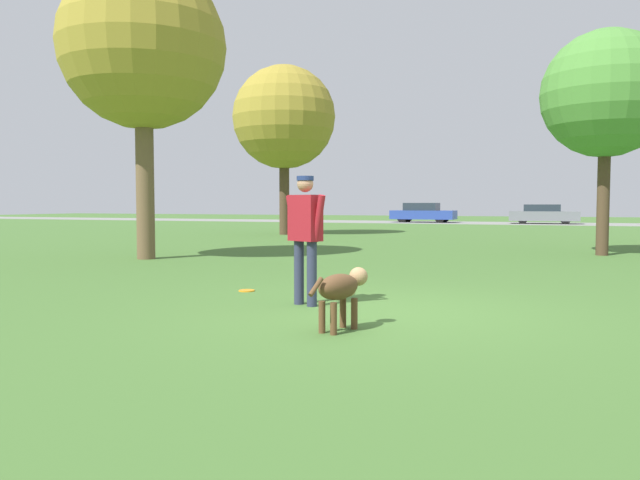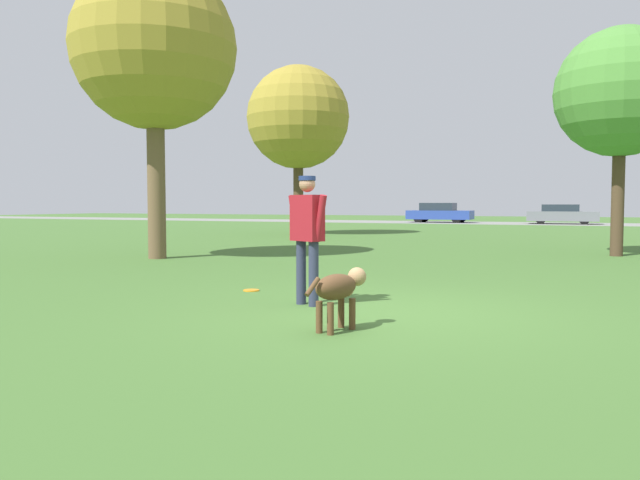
{
  "view_description": "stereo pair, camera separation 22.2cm",
  "coord_description": "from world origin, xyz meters",
  "views": [
    {
      "loc": [
        2.04,
        -7.32,
        1.32
      ],
      "look_at": [
        -0.59,
        -0.59,
        0.9
      ],
      "focal_mm": 35.0,
      "sensor_mm": 36.0,
      "label": 1
    },
    {
      "loc": [
        2.25,
        -7.24,
        1.32
      ],
      "look_at": [
        -0.59,
        -0.59,
        0.9
      ],
      "focal_mm": 35.0,
      "sensor_mm": 36.0,
      "label": 2
    }
  ],
  "objects": [
    {
      "name": "far_road_strip",
      "position": [
        0.0,
        36.11,
        0.01
      ],
      "size": [
        120.0,
        6.0,
        0.01
      ],
      "color": "gray",
      "rests_on": "ground_plane"
    },
    {
      "name": "tree_near_left",
      "position": [
        -7.25,
        5.0,
        4.99
      ],
      "size": [
        3.89,
        3.89,
        6.97
      ],
      "color": "brown",
      "rests_on": "ground_plane"
    },
    {
      "name": "tree_mid_center",
      "position": [
        2.98,
        10.12,
        4.07
      ],
      "size": [
        3.2,
        3.2,
        5.7
      ],
      "color": "#4C3826",
      "rests_on": "ground_plane"
    },
    {
      "name": "dog",
      "position": [
        -0.1,
        -1.24,
        0.44
      ],
      "size": [
        0.44,
        0.94,
        0.64
      ],
      "rotation": [
        0.0,
        0.0,
        1.28
      ],
      "color": "brown",
      "rests_on": "ground_plane"
    },
    {
      "name": "parked_car_grey",
      "position": [
        0.82,
        35.84,
        0.63
      ],
      "size": [
        4.39,
        1.92,
        1.27
      ],
      "rotation": [
        0.0,
        0.0,
        0.04
      ],
      "color": "slate",
      "rests_on": "ground_plane"
    },
    {
      "name": "parked_car_blue",
      "position": [
        -7.18,
        36.12,
        0.68
      ],
      "size": [
        4.48,
        1.94,
        1.37
      ],
      "rotation": [
        0.0,
        0.0,
        -0.03
      ],
      "color": "#284293",
      "rests_on": "ground_plane"
    },
    {
      "name": "frisbee",
      "position": [
        -2.4,
        0.98,
        0.01
      ],
      "size": [
        0.24,
        0.24,
        0.02
      ],
      "color": "orange",
      "rests_on": "ground_plane"
    },
    {
      "name": "person",
      "position": [
        -1.07,
        0.11,
        1.0
      ],
      "size": [
        0.69,
        0.39,
        1.68
      ],
      "rotation": [
        0.0,
        0.0,
        -0.43
      ],
      "color": "#2D334C",
      "rests_on": "ground_plane"
    },
    {
      "name": "ground_plane",
      "position": [
        0.0,
        0.0,
        0.0
      ],
      "size": [
        120.0,
        120.0,
        0.0
      ],
      "primitive_type": "plane",
      "color": "#426B2D"
    },
    {
      "name": "tree_far_left",
      "position": [
        -9.07,
        16.91,
        4.95
      ],
      "size": [
        4.35,
        4.35,
        7.15
      ],
      "color": "#4C3826",
      "rests_on": "ground_plane"
    }
  ]
}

